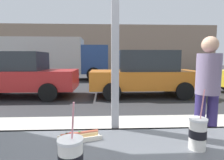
# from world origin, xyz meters

# --- Properties ---
(ground_plane) EXTENTS (60.00, 60.00, 0.00)m
(ground_plane) POSITION_xyz_m (0.00, 8.00, 0.00)
(ground_plane) COLOR #2D2D30
(sidewalk_strip) EXTENTS (16.00, 2.80, 0.14)m
(sidewalk_strip) POSITION_xyz_m (0.00, 1.60, 0.07)
(sidewalk_strip) COLOR #B2ADA3
(sidewalk_strip) RESTS_ON ground
(window_wall) EXTENTS (2.72, 0.20, 2.90)m
(window_wall) POSITION_xyz_m (0.00, 0.08, 1.78)
(window_wall) COLOR #423D38
(window_wall) RESTS_ON ground
(building_facade_far) EXTENTS (28.00, 1.20, 5.57)m
(building_facade_far) POSITION_xyz_m (0.00, 22.28, 2.78)
(building_facade_far) COLOR gray
(building_facade_far) RESTS_ON ground
(soda_cup_left) EXTENTS (0.09, 0.09, 0.33)m
(soda_cup_left) POSITION_xyz_m (0.42, -0.27, 1.07)
(soda_cup_left) COLOR white
(soda_cup_left) RESTS_ON window_counter
(soda_cup_right) EXTENTS (0.11, 0.11, 0.32)m
(soda_cup_right) POSITION_xyz_m (-0.22, -0.49, 1.07)
(soda_cup_right) COLOR white
(soda_cup_right) RESTS_ON window_counter
(hotdog_tray_near) EXTENTS (0.27, 0.16, 0.05)m
(hotdog_tray_near) POSITION_xyz_m (-0.22, -0.13, 1.01)
(hotdog_tray_near) COLOR silver
(hotdog_tray_near) RESTS_ON window_counter
(parked_car_red) EXTENTS (4.34, 1.95, 1.72)m
(parked_car_red) POSITION_xyz_m (-3.36, 6.01, 0.87)
(parked_car_red) COLOR red
(parked_car_red) RESTS_ON ground
(parked_car_orange) EXTENTS (4.16, 1.90, 1.77)m
(parked_car_orange) POSITION_xyz_m (1.53, 6.01, 0.88)
(parked_car_orange) COLOR orange
(parked_car_orange) RESTS_ON ground
(box_truck) EXTENTS (7.22, 2.44, 2.84)m
(box_truck) POSITION_xyz_m (-3.50, 11.92, 1.57)
(box_truck) COLOR beige
(box_truck) RESTS_ON ground
(pedestrian) EXTENTS (0.32, 0.32, 1.63)m
(pedestrian) POSITION_xyz_m (1.36, 1.27, 1.07)
(pedestrian) COLOR navy
(pedestrian) RESTS_ON sidewalk_strip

